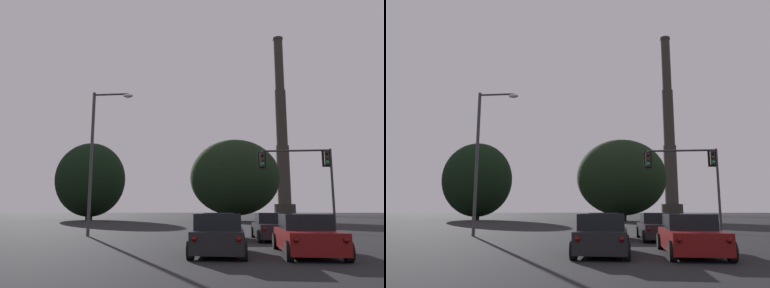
# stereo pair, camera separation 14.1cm
# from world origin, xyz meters

# --- Properties ---
(sedan_right_lane_front) EXTENTS (2.12, 4.75, 1.43)m
(sedan_right_lane_front) POSITION_xyz_m (2.96, 20.99, 0.67)
(sedan_right_lane_front) COLOR black
(sedan_right_lane_front) RESTS_ON ground_plane
(sedan_center_lane_front) EXTENTS (2.14, 4.76, 1.43)m
(sedan_center_lane_front) POSITION_xyz_m (0.06, 21.52, 0.67)
(sedan_center_lane_front) COLOR silver
(sedan_center_lane_front) RESTS_ON ground_plane
(hatchback_center_lane_second) EXTENTS (1.96, 4.13, 1.44)m
(hatchback_center_lane_second) POSITION_xyz_m (0.29, 13.90, 0.66)
(hatchback_center_lane_second) COLOR black
(hatchback_center_lane_second) RESTS_ON ground_plane
(sedan_right_lane_second) EXTENTS (2.03, 4.72, 1.43)m
(sedan_right_lane_second) POSITION_xyz_m (3.40, 14.30, 0.67)
(sedan_right_lane_second) COLOR maroon
(sedan_right_lane_second) RESTS_ON ground_plane
(traffic_light_overhead_right) EXTENTS (5.37, 0.50, 5.97)m
(traffic_light_overhead_right) POSITION_xyz_m (6.30, 27.82, 4.56)
(traffic_light_overhead_right) COLOR #2D2D30
(traffic_light_overhead_right) RESTS_ON ground_plane
(street_lamp) EXTENTS (2.69, 0.36, 9.17)m
(street_lamp) POSITION_xyz_m (-7.65, 23.03, 5.53)
(street_lamp) COLOR #38383A
(street_lamp) RESTS_ON ground_plane
(smokestack) EXTENTS (6.66, 6.66, 59.68)m
(smokestack) POSITION_xyz_m (18.03, 121.91, 23.35)
(smokestack) COLOR #2B2722
(smokestack) RESTS_ON ground_plane
(treeline_far_left) EXTENTS (11.81, 10.63, 13.06)m
(treeline_far_left) POSITION_xyz_m (-22.91, 62.13, 6.77)
(treeline_far_left) COLOR black
(treeline_far_left) RESTS_ON ground_plane
(treeline_left_mid) EXTENTS (13.85, 12.47, 12.53)m
(treeline_left_mid) POSITION_xyz_m (1.52, 58.68, 6.64)
(treeline_left_mid) COLOR black
(treeline_left_mid) RESTS_ON ground_plane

